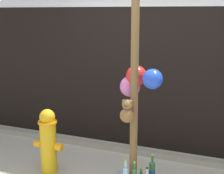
# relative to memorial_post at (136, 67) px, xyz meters

# --- Properties ---
(building_wall) EXTENTS (10.00, 0.21, 3.93)m
(building_wall) POSITION_rel_memorial_post_xyz_m (-0.14, 1.32, 0.48)
(building_wall) COLOR black
(building_wall) RESTS_ON ground_plane
(curb_strip) EXTENTS (8.00, 0.12, 0.08)m
(curb_strip) POSITION_rel_memorial_post_xyz_m (-0.14, 0.92, -1.45)
(curb_strip) COLOR gray
(curb_strip) RESTS_ON ground_plane
(memorial_post) EXTENTS (0.58, 0.52, 2.73)m
(memorial_post) POSITION_rel_memorial_post_xyz_m (0.00, 0.00, 0.00)
(memorial_post) COLOR brown
(memorial_post) RESTS_ON ground_plane
(fire_hydrant) EXTENTS (0.41, 0.25, 0.87)m
(fire_hydrant) POSITION_rel_memorial_post_xyz_m (-1.18, -0.08, -1.04)
(fire_hydrant) COLOR gold
(fire_hydrant) RESTS_ON ground_plane
(bottle_0) EXTENTS (0.08, 0.08, 0.37)m
(bottle_0) POSITION_rel_memorial_post_xyz_m (0.17, 0.18, -1.34)
(bottle_0) COLOR #337038
(bottle_0) RESTS_ON ground_plane
(litter_1) EXTENTS (0.15, 0.15, 0.01)m
(litter_1) POSITION_rel_memorial_post_xyz_m (-0.28, 0.26, -1.48)
(litter_1) COLOR #8C99B2
(litter_1) RESTS_ON ground_plane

